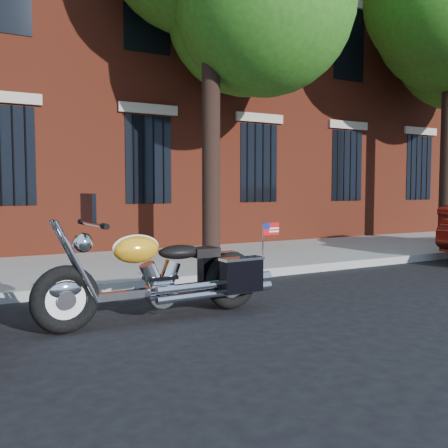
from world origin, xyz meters
TOP-DOWN VIEW (x-y plane):
  - ground at (0.00, 0.00)m, footprint 120.00×120.00m
  - curb at (0.00, 1.38)m, footprint 40.00×0.16m
  - sidewalk at (0.00, 3.26)m, footprint 40.00×3.60m
  - building at (0.00, 10.06)m, footprint 26.00×10.08m
  - tree_right at (7.42, 2.96)m, footprint 4.12×3.92m
  - motorcycle at (-1.81, -0.46)m, footprint 2.94×0.89m

SIDE VIEW (x-z plane):
  - ground at x=0.00m, z-range 0.00..0.00m
  - curb at x=0.00m, z-range 0.00..0.15m
  - sidewalk at x=0.00m, z-range 0.00..0.15m
  - motorcycle at x=-1.81m, z-range -0.24..1.24m
  - building at x=0.00m, z-range 0.00..12.00m
  - tree_right at x=7.42m, z-range 1.91..10.45m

